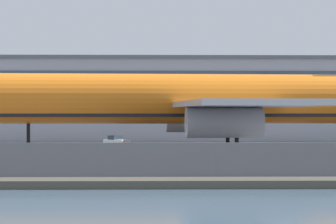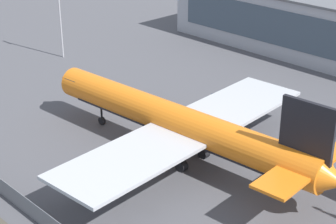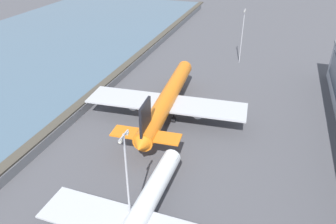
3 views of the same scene
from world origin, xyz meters
TOP-DOWN VIEW (x-y plane):
  - ground_plane at (0.00, 0.00)m, footprint 500.00×500.00m
  - shoreline_seawall at (0.00, -20.50)m, footprint 320.00×3.00m
  - perimeter_fence at (0.00, -16.00)m, footprint 280.00×0.10m
  - cargo_jet_orange at (1.10, 7.75)m, footprint 52.31×45.15m
  - baggage_tug at (-8.34, 26.03)m, footprint 3.41×3.38m
  - terminal_building at (1.95, 63.36)m, footprint 96.39×19.12m

SIDE VIEW (x-z plane):
  - ground_plane at x=0.00m, z-range 0.00..0.00m
  - shoreline_seawall at x=0.00m, z-range 0.00..0.50m
  - baggage_tug at x=-8.34m, z-range -0.09..1.71m
  - perimeter_fence at x=0.00m, z-range 0.00..2.53m
  - cargo_jet_orange at x=1.10m, z-range -1.75..13.04m
  - terminal_building at x=1.95m, z-range 0.01..13.44m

